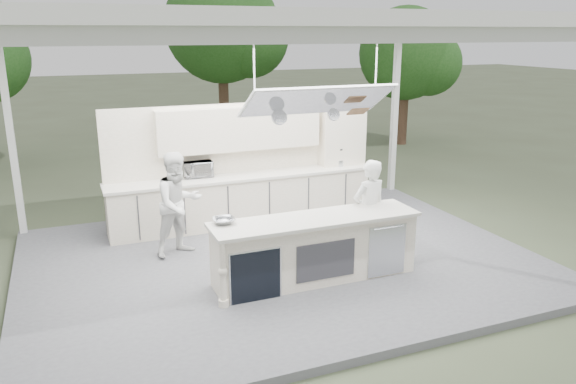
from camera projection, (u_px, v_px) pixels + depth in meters
name	position (u px, v px, depth m)	size (l,w,h in m)	color
ground	(280.00, 265.00, 9.11)	(90.00, 90.00, 0.00)	#49543A
stage_deck	(280.00, 262.00, 9.09)	(8.00, 6.00, 0.12)	slate
tent	(280.00, 27.00, 8.08)	(8.20, 6.20, 3.86)	white
demo_island	(314.00, 249.00, 8.20)	(3.10, 0.79, 0.95)	white
back_counter	(244.00, 199.00, 10.64)	(5.08, 0.72, 0.95)	white
back_wall_unit	(261.00, 144.00, 10.72)	(5.05, 0.48, 2.25)	white
tree_cluster	(156.00, 44.00, 16.85)	(19.55, 9.40, 5.85)	brown
head_chef	(369.00, 211.00, 8.79)	(0.60, 0.39, 1.65)	white
sous_chef	(179.00, 204.00, 9.05)	(0.83, 0.65, 1.71)	white
toaster_oven	(197.00, 169.00, 10.33)	(0.53, 0.36, 0.30)	silver
bowl_large	(224.00, 221.00, 7.83)	(0.32, 0.32, 0.08)	#ADB0B4
bowl_small	(224.00, 221.00, 7.83)	(0.23, 0.23, 0.07)	silver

